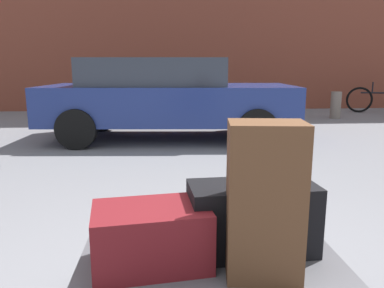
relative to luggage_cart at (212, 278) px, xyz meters
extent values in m
cube|color=#4C4C51|center=(0.00, 0.00, 0.02)|extent=(1.30, 0.86, 0.10)
cylinder|color=black|center=(0.44, 0.29, -0.15)|extent=(0.24, 0.06, 0.24)
cylinder|color=black|center=(-0.44, 0.29, -0.15)|extent=(0.24, 0.06, 0.24)
cube|color=black|center=(0.22, 0.13, 0.25)|extent=(0.66, 0.33, 0.36)
cube|color=maroon|center=(-0.29, 0.04, 0.21)|extent=(0.58, 0.42, 0.29)
cube|color=#51331E|center=(0.22, -0.10, 0.42)|extent=(0.35, 0.27, 0.71)
cube|color=navy|center=(-0.09, 5.05, 0.37)|extent=(4.42, 2.11, 0.64)
cube|color=#2D333D|center=(-0.34, 5.07, 0.92)|extent=(2.52, 1.76, 0.46)
cylinder|color=black|center=(1.39, 5.79, 0.05)|extent=(0.65, 0.27, 0.64)
cylinder|color=black|center=(1.26, 4.10, 0.05)|extent=(0.65, 0.27, 0.64)
cylinder|color=black|center=(-1.44, 6.00, 0.05)|extent=(0.65, 0.27, 0.64)
cylinder|color=black|center=(-1.57, 4.31, 0.05)|extent=(0.65, 0.27, 0.64)
torus|color=black|center=(5.37, 8.60, 0.09)|extent=(0.71, 0.25, 0.72)
cylinder|color=black|center=(5.87, 8.46, 0.29)|extent=(0.97, 0.31, 0.04)
cylinder|color=black|center=(5.68, 8.51, 0.44)|extent=(0.05, 0.05, 0.30)
cylinder|color=#72665B|center=(2.75, 7.43, 0.06)|extent=(0.26, 0.26, 0.67)
cylinder|color=#72665B|center=(4.13, 7.43, 0.06)|extent=(0.26, 0.26, 0.67)
camera|label=1|loc=(-0.23, -1.64, 1.01)|focal=35.12mm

